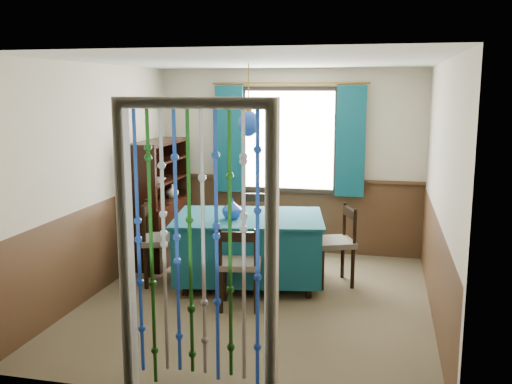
% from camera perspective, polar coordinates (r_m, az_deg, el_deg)
% --- Properties ---
extents(floor, '(4.00, 4.00, 0.00)m').
position_cam_1_polar(floor, '(6.18, 0.13, -10.87)').
color(floor, brown).
rests_on(floor, ground).
extents(ceiling, '(4.00, 4.00, 0.00)m').
position_cam_1_polar(ceiling, '(5.77, 0.14, 12.95)').
color(ceiling, silver).
rests_on(ceiling, ground).
extents(wall_back, '(3.60, 0.00, 3.60)m').
position_cam_1_polar(wall_back, '(7.79, 3.39, 3.04)').
color(wall_back, beige).
rests_on(wall_back, ground).
extents(wall_front, '(3.60, 0.00, 3.60)m').
position_cam_1_polar(wall_front, '(3.96, -6.27, -4.13)').
color(wall_front, beige).
rests_on(wall_front, ground).
extents(wall_left, '(0.00, 4.00, 4.00)m').
position_cam_1_polar(wall_left, '(6.48, -15.58, 1.20)').
color(wall_left, beige).
rests_on(wall_left, ground).
extents(wall_right, '(0.00, 4.00, 4.00)m').
position_cam_1_polar(wall_right, '(5.73, 17.97, -0.08)').
color(wall_right, beige).
rests_on(wall_right, ground).
extents(wainscot_back, '(3.60, 0.00, 3.60)m').
position_cam_1_polar(wainscot_back, '(7.91, 3.31, -2.37)').
color(wainscot_back, '#482F1B').
rests_on(wainscot_back, ground).
extents(wainscot_front, '(3.60, 0.00, 3.60)m').
position_cam_1_polar(wainscot_front, '(4.23, -6.00, -13.98)').
color(wainscot_front, '#482F1B').
rests_on(wainscot_front, ground).
extents(wainscot_left, '(0.00, 4.00, 4.00)m').
position_cam_1_polar(wainscot_left, '(6.63, -15.15, -5.21)').
color(wainscot_left, '#482F1B').
rests_on(wainscot_left, ground).
extents(wainscot_right, '(0.00, 4.00, 4.00)m').
position_cam_1_polar(wainscot_right, '(5.91, 17.42, -7.25)').
color(wainscot_right, '#482F1B').
rests_on(wainscot_right, ground).
extents(window, '(1.32, 0.12, 1.42)m').
position_cam_1_polar(window, '(7.71, 3.35, 5.21)').
color(window, black).
rests_on(window, wall_back).
extents(doorway, '(1.16, 0.12, 2.18)m').
position_cam_1_polar(doorway, '(4.07, -5.94, -6.66)').
color(doorway, silver).
rests_on(doorway, ground).
extents(dining_table, '(1.84, 1.42, 0.80)m').
position_cam_1_polar(dining_table, '(6.56, -0.71, -5.35)').
color(dining_table, '#104452').
rests_on(dining_table, floor).
extents(chair_near, '(0.50, 0.48, 0.88)m').
position_cam_1_polar(chair_near, '(5.85, -1.69, -7.27)').
color(chair_near, black).
rests_on(chair_near, floor).
extents(chair_far, '(0.54, 0.53, 0.93)m').
position_cam_1_polar(chair_far, '(7.27, 0.07, -3.53)').
color(chair_far, black).
rests_on(chair_far, floor).
extents(chair_left, '(0.58, 0.59, 0.96)m').
position_cam_1_polar(chair_left, '(6.69, -9.54, -4.79)').
color(chair_left, black).
rests_on(chair_left, floor).
extents(chair_right, '(0.57, 0.58, 0.92)m').
position_cam_1_polar(chair_right, '(6.63, 7.99, -5.05)').
color(chair_right, black).
rests_on(chair_right, floor).
extents(sideboard, '(0.42, 1.21, 1.57)m').
position_cam_1_polar(sideboard, '(7.58, -9.50, -2.61)').
color(sideboard, black).
rests_on(sideboard, floor).
extents(pendant_lamp, '(0.23, 0.23, 0.79)m').
position_cam_1_polar(pendant_lamp, '(6.33, -0.74, 6.89)').
color(pendant_lamp, olive).
rests_on(pendant_lamp, ceiling).
extents(vase_table, '(0.27, 0.27, 0.21)m').
position_cam_1_polar(vase_table, '(6.35, -2.42, -1.75)').
color(vase_table, '#163B9D').
rests_on(vase_table, dining_table).
extents(bowl_shelf, '(0.29, 0.29, 0.06)m').
position_cam_1_polar(bowl_shelf, '(7.23, -9.94, 1.19)').
color(bowl_shelf, beige).
rests_on(bowl_shelf, sideboard).
extents(vase_sideboard, '(0.25, 0.25, 0.20)m').
position_cam_1_polar(vase_sideboard, '(7.75, -8.37, 0.19)').
color(vase_sideboard, beige).
rests_on(vase_sideboard, sideboard).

